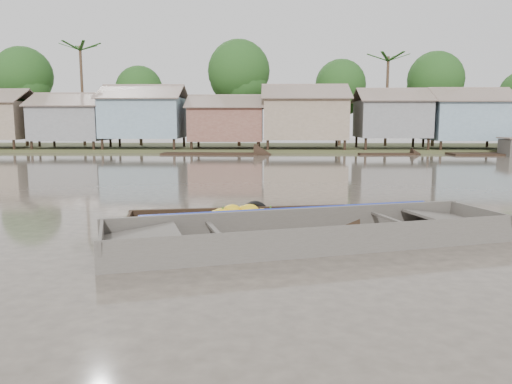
{
  "coord_description": "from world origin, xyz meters",
  "views": [
    {
      "loc": [
        -0.4,
        -11.28,
        2.56
      ],
      "look_at": [
        -0.7,
        0.83,
        0.8
      ],
      "focal_mm": 35.0,
      "sensor_mm": 36.0,
      "label": 1
    }
  ],
  "objects": [
    {
      "name": "riverbank",
      "position": [
        3.03,
        31.86,
        3.07
      ],
      "size": [
        120.0,
        12.47,
        10.22
      ],
      "color": "#384723",
      "rests_on": "ground"
    },
    {
      "name": "viewer_boat",
      "position": [
        0.5,
        -1.02,
        0.08
      ],
      "size": [
        8.82,
        4.66,
        0.69
      ],
      "rotation": [
        0.0,
        0.0,
        0.3
      ],
      "color": "#49453E",
      "rests_on": "ground"
    },
    {
      "name": "distant_boats",
      "position": [
        15.09,
        24.29,
        0.22
      ],
      "size": [
        34.21,
        15.82,
        1.38
      ],
      "color": "black",
      "rests_on": "ground"
    },
    {
      "name": "ground",
      "position": [
        0.0,
        0.0,
        0.0
      ],
      "size": [
        120.0,
        120.0,
        0.0
      ],
      "primitive_type": "plane",
      "color": "#484037",
      "rests_on": "ground"
    },
    {
      "name": "banana_boat",
      "position": [
        -1.08,
        0.48,
        0.14
      ],
      "size": [
        5.6,
        2.24,
        0.78
      ],
      "rotation": [
        0.0,
        0.0,
        0.17
      ],
      "color": "black",
      "rests_on": "ground"
    }
  ]
}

